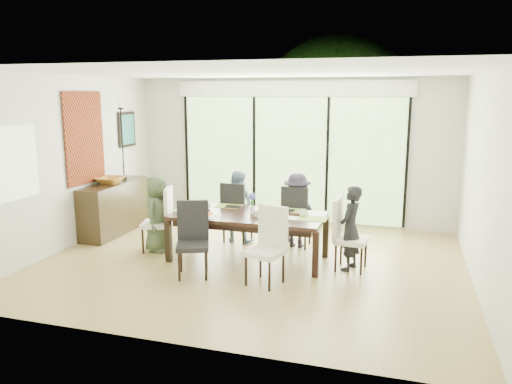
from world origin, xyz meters
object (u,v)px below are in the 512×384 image
(person_right_end, at_px, (350,228))
(vase, at_px, (252,210))
(chair_far_right, at_px, (297,215))
(laptop, at_px, (192,211))
(person_far_left, at_px, (237,206))
(chair_near_right, at_px, (265,246))
(table_top, at_px, (248,216))
(sideboard, at_px, (115,208))
(bowl, at_px, (110,180))
(cup_a, at_px, (207,206))
(chair_left_end, at_px, (156,219))
(chair_near_left, at_px, (193,240))
(cup_b, at_px, (256,214))
(person_far_right, at_px, (297,210))
(chair_right_end, at_px, (352,235))
(cup_c, at_px, (303,213))
(person_left_end, at_px, (157,214))
(chair_far_left, at_px, (238,211))

(person_right_end, xyz_separation_m, vase, (-1.43, 0.05, 0.15))
(chair_far_right, distance_m, vase, 0.97)
(laptop, bearing_deg, person_far_left, 18.07)
(chair_near_right, relative_size, person_far_left, 0.85)
(table_top, distance_m, sideboard, 2.78)
(person_right_end, relative_size, bowl, 2.51)
(laptop, xyz_separation_m, cup_a, (0.15, 0.25, 0.03))
(chair_left_end, height_order, chair_near_left, same)
(chair_far_right, xyz_separation_m, cup_b, (-0.40, -0.95, 0.23))
(chair_left_end, height_order, vase, chair_left_end)
(person_far_right, relative_size, cup_b, 12.90)
(bowl, bearing_deg, chair_far_right, 4.36)
(chair_near_right, bearing_deg, vase, 131.84)
(chair_far_right, xyz_separation_m, cup_a, (-1.25, -0.70, 0.23))
(chair_right_end, bearing_deg, cup_b, 99.07)
(chair_near_left, xyz_separation_m, cup_c, (1.30, 0.97, 0.23))
(person_right_end, bearing_deg, cup_c, -84.09)
(person_left_end, xyz_separation_m, person_right_end, (2.96, 0.00, 0.00))
(person_far_left, bearing_deg, person_right_end, 163.79)
(chair_left_end, distance_m, person_left_end, 0.09)
(chair_right_end, relative_size, person_far_left, 0.85)
(chair_far_right, relative_size, cup_b, 11.00)
(person_left_end, xyz_separation_m, cup_a, (0.78, 0.15, 0.14))
(cup_b, bearing_deg, chair_right_end, 4.24)
(chair_right_end, height_order, chair_near_right, same)
(chair_near_right, relative_size, cup_a, 8.87)
(laptop, bearing_deg, chair_near_right, -78.36)
(chair_near_right, height_order, bowl, chair_near_right)
(chair_far_left, xyz_separation_m, bowl, (-2.23, -0.25, 0.45))
(table_top, height_order, chair_near_right, chair_near_right)
(table_top, relative_size, bowl, 4.67)
(chair_right_end, xyz_separation_m, chair_near_left, (-2.00, -0.87, 0.00))
(chair_far_left, xyz_separation_m, person_far_right, (1.00, -0.02, 0.09))
(table_top, bearing_deg, chair_far_right, 57.09)
(person_far_left, relative_size, cup_c, 10.40)
(person_left_end, bearing_deg, chair_near_left, -133.82)
(cup_c, bearing_deg, chair_left_end, -177.51)
(chair_far_right, xyz_separation_m, cup_c, (0.25, -0.75, 0.23))
(chair_left_end, height_order, cup_a, chair_left_end)
(person_far_left, distance_m, cup_a, 0.74)
(chair_left_end, bearing_deg, chair_far_left, 114.34)
(table_top, relative_size, sideboard, 1.39)
(chair_near_right, xyz_separation_m, cup_c, (0.30, 0.97, 0.23))
(chair_near_left, height_order, bowl, chair_near_left)
(cup_b, bearing_deg, vase, 123.69)
(person_far_left, xyz_separation_m, cup_a, (-0.25, -0.68, 0.14))
(cup_a, bearing_deg, vase, -7.59)
(chair_left_end, distance_m, person_far_right, 2.21)
(chair_left_end, height_order, chair_near_right, same)
(chair_far_right, relative_size, bowl, 2.14)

